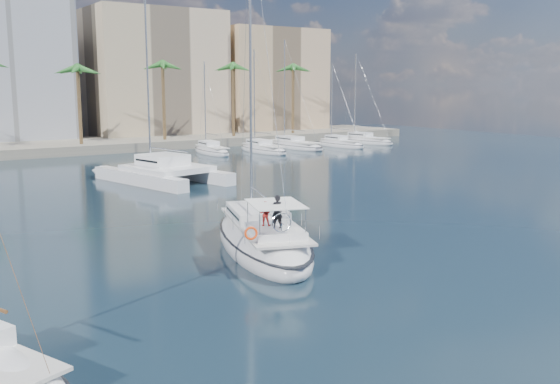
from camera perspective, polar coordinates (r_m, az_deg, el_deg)
ground at (r=30.40m, az=1.69°, el=-6.89°), size 160.00×160.00×0.00m
quay at (r=86.73m, az=-22.51°, el=3.67°), size 120.00×14.00×1.20m
building_beige at (r=101.45m, az=-11.50°, el=10.32°), size 20.00×14.00×20.00m
building_tan_right at (r=108.99m, az=-1.16°, el=9.93°), size 18.00×12.00×18.00m
palm_centre at (r=82.44m, az=-22.39°, el=10.15°), size 3.60×3.60×12.30m
palm_right at (r=95.43m, az=-1.64°, el=10.72°), size 3.60×3.60×12.30m
main_sloop at (r=33.48m, az=-1.62°, el=-4.32°), size 8.17×13.65×19.31m
catamaran at (r=57.47m, az=-10.56°, el=2.07°), size 8.95×13.81×18.48m
seagull at (r=36.05m, az=-0.26°, el=-2.80°), size 1.24×0.53×0.23m
moored_yacht_a at (r=80.23m, az=-6.26°, el=3.49°), size 3.37×9.52×11.90m
moored_yacht_b at (r=81.73m, az=-1.56°, el=3.66°), size 3.32×10.83×13.72m
moored_yacht_c at (r=86.99m, az=1.36°, el=4.03°), size 3.98×12.33×15.54m
moored_yacht_d at (r=89.33m, az=5.52°, el=4.14°), size 3.52×9.55×11.90m
moored_yacht_e at (r=95.05m, az=7.79°, el=4.43°), size 4.61×11.11×13.72m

